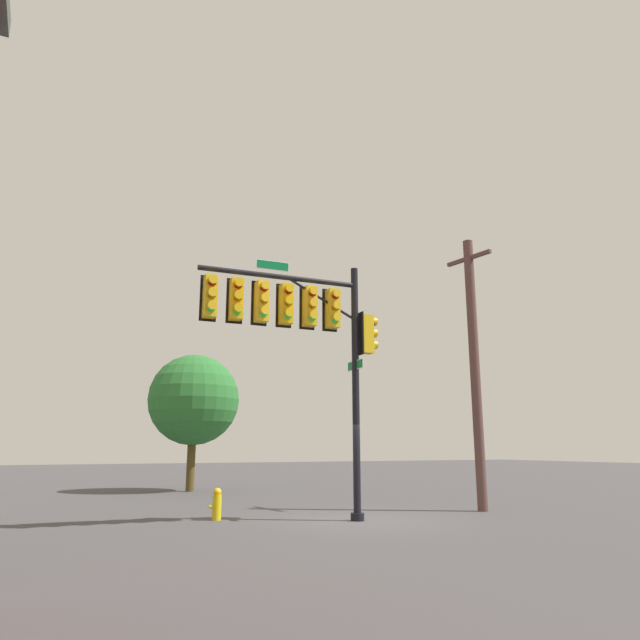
# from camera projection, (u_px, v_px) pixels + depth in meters

# --- Properties ---
(ground_plane) EXTENTS (120.00, 120.00, 0.00)m
(ground_plane) POSITION_uv_depth(u_px,v_px,m) (357.00, 521.00, 15.35)
(ground_plane) COLOR #464346
(signal_pole_assembly) EXTENTS (5.18, 0.94, 6.95)m
(signal_pole_assembly) POSITION_uv_depth(u_px,v_px,m) (300.00, 321.00, 15.81)
(signal_pole_assembly) COLOR black
(signal_pole_assembly) RESTS_ON ground_plane
(utility_pole) EXTENTS (0.41, 1.80, 8.65)m
(utility_pole) POSITION_uv_depth(u_px,v_px,m) (475.00, 366.00, 18.59)
(utility_pole) COLOR brown
(utility_pole) RESTS_ON ground_plane
(fire_hydrant) EXTENTS (0.33, 0.24, 0.83)m
(fire_hydrant) POSITION_uv_depth(u_px,v_px,m) (217.00, 504.00, 15.56)
(fire_hydrant) COLOR yellow
(fire_hydrant) RESTS_ON ground_plane
(tree_near) EXTENTS (4.08, 4.08, 6.07)m
(tree_near) POSITION_uv_depth(u_px,v_px,m) (194.00, 400.00, 26.45)
(tree_near) COLOR #50401B
(tree_near) RESTS_ON ground_plane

